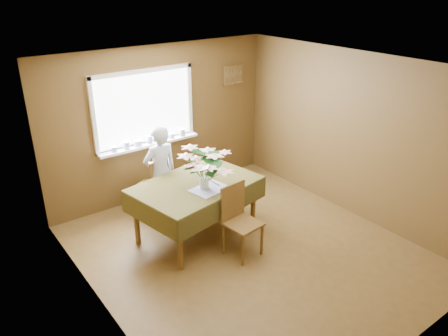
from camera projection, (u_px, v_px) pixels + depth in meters
floor at (248, 251)px, 5.97m from camera, size 4.50×4.50×0.00m
ceiling at (253, 67)px, 4.95m from camera, size 4.50×4.50×0.00m
wall_back at (162, 123)px, 7.11m from camera, size 4.00×0.00×4.00m
wall_front at (415, 251)px, 3.82m from camera, size 4.00×0.00×4.00m
wall_left at (97, 216)px, 4.37m from camera, size 0.00×4.50×4.50m
wall_right at (352, 135)px, 6.56m from camera, size 0.00×4.50×4.50m
window_assembly at (146, 122)px, 6.87m from camera, size 1.72×0.20×1.22m
spoon_rack at (233, 75)px, 7.63m from camera, size 0.44×0.05×0.33m
dining_table at (196, 190)px, 6.08m from camera, size 1.86×1.43×0.83m
chair_far at (153, 184)px, 6.73m from camera, size 0.55×0.55×0.94m
chair_near at (238, 217)px, 5.76m from camera, size 0.47×0.47×0.99m
seated_woman at (160, 173)px, 6.56m from camera, size 0.54×0.36×1.48m
flower_bouquet at (204, 164)px, 5.76m from camera, size 0.64×0.64×0.55m
side_plate at (212, 169)px, 6.45m from camera, size 0.27×0.27×0.01m
table_knife at (215, 183)px, 6.03m from camera, size 0.04×0.22×0.00m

